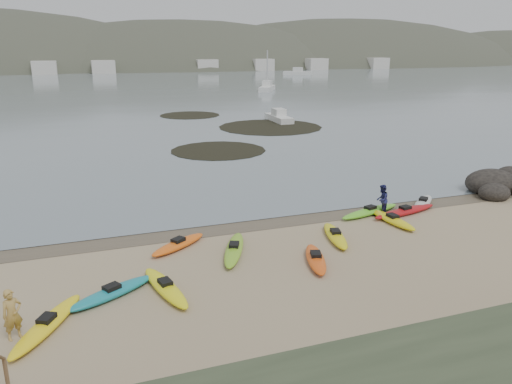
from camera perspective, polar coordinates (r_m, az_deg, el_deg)
name	(u,v)px	position (r m, az deg, el deg)	size (l,w,h in m)	color
ground	(256,221)	(25.10, 0.00, -3.29)	(600.00, 600.00, 0.00)	tan
wet_sand	(258,222)	(24.83, 0.23, -3.50)	(60.00, 60.00, 0.00)	brown
water	(86,60)	(322.46, -18.88, 14.06)	(1200.00, 1200.00, 0.00)	slate
kayaks	(290,243)	(21.98, 3.96, -5.79)	(21.56, 9.56, 0.34)	orange
person_west	(12,314)	(16.84, -26.09, -12.46)	(0.58, 0.38, 1.60)	tan
person_east	(382,200)	(26.60, 14.19, -0.86)	(0.77, 0.60, 1.59)	navy
rock_cluster	(501,188)	(33.54, 26.24, 0.46)	(5.10, 3.72, 1.63)	black
kelp_mats	(237,129)	(52.99, -2.15, 7.24)	(18.10, 30.00, 0.04)	black
moored_boats	(163,86)	(104.51, -10.62, 11.79)	(92.93, 92.10, 1.26)	silver
far_hills	(191,104)	(222.68, -7.43, 9.98)	(550.00, 135.00, 80.00)	#384235
far_town	(119,67)	(167.95, -15.37, 13.64)	(199.00, 5.00, 4.00)	beige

